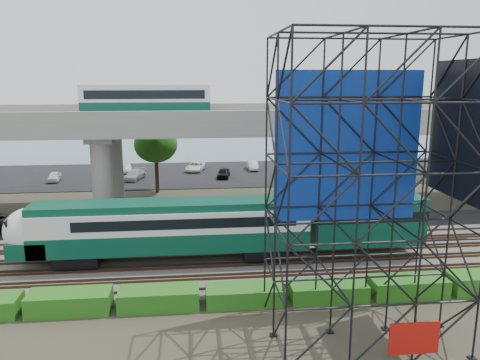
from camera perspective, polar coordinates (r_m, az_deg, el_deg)
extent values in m
plane|color=#474233|center=(32.32, -2.06, -11.39)|extent=(140.00, 140.00, 0.00)
cube|color=slate|center=(34.12, -2.30, -9.89)|extent=(90.00, 12.00, 0.20)
cube|color=black|center=(42.12, -3.05, -5.60)|extent=(90.00, 5.00, 0.08)
cube|color=black|center=(64.87, -4.13, 0.78)|extent=(90.00, 18.00, 0.08)
cube|color=#486476|center=(86.53, -4.63, 3.66)|extent=(140.00, 40.00, 0.03)
cube|color=#472D1E|center=(29.74, -1.70, -12.99)|extent=(90.00, 0.08, 0.16)
cube|color=#472D1E|center=(31.04, -1.90, -11.86)|extent=(90.00, 0.08, 0.16)
cube|color=#472D1E|center=(31.55, -1.98, -11.45)|extent=(90.00, 0.08, 0.16)
cube|color=#472D1E|center=(32.87, -2.16, -10.44)|extent=(90.00, 0.08, 0.16)
cube|color=#472D1E|center=(33.39, -2.22, -10.07)|extent=(90.00, 0.08, 0.16)
cube|color=#472D1E|center=(34.72, -2.38, -9.17)|extent=(90.00, 0.08, 0.16)
cube|color=#472D1E|center=(35.24, -2.44, -8.83)|extent=(90.00, 0.08, 0.16)
cube|color=#472D1E|center=(36.59, -2.58, -8.02)|extent=(90.00, 0.08, 0.16)
cube|color=#472D1E|center=(37.11, -2.64, -7.72)|extent=(90.00, 0.08, 0.16)
cube|color=#472D1E|center=(38.46, -2.76, -6.99)|extent=(90.00, 0.08, 0.16)
cube|color=black|center=(34.73, -19.09, -8.92)|extent=(3.00, 2.20, 0.90)
cube|color=black|center=(34.17, 2.90, -8.58)|extent=(3.00, 2.20, 0.90)
cube|color=#09402E|center=(33.44, -8.24, -7.07)|extent=(19.00, 3.00, 1.40)
cube|color=silver|center=(32.99, -8.32, -4.70)|extent=(19.00, 3.00, 1.50)
cube|color=#09402E|center=(32.71, -8.37, -3.02)|extent=(19.00, 2.60, 0.50)
cube|color=black|center=(32.94, -6.58, -4.58)|extent=(15.00, 3.06, 0.70)
ellipsoid|color=silver|center=(34.89, -24.15, -5.67)|extent=(3.60, 3.00, 3.20)
cube|color=#09402E|center=(35.21, -24.00, -7.30)|extent=(2.60, 3.00, 1.10)
cube|color=black|center=(35.11, -25.93, -4.88)|extent=(0.48, 2.00, 1.09)
cube|color=#09402E|center=(35.37, 15.07, -4.59)|extent=(8.00, 3.00, 3.40)
cube|color=#9E9B93|center=(45.78, -3.54, 6.80)|extent=(80.00, 12.00, 1.20)
cube|color=#9E9B93|center=(39.96, -3.20, 7.65)|extent=(80.00, 0.50, 1.10)
cube|color=#9E9B93|center=(51.42, -3.84, 8.68)|extent=(80.00, 0.50, 1.10)
cylinder|color=#9E9B93|center=(43.73, -16.45, -0.05)|extent=(1.80, 1.80, 8.00)
cylinder|color=#9E9B93|center=(50.50, -15.06, 1.64)|extent=(1.80, 1.80, 8.00)
cube|color=#9E9B93|center=(46.54, -15.97, 5.32)|extent=(2.40, 9.00, 0.60)
cylinder|color=#9E9B93|center=(44.61, 9.69, 0.52)|extent=(1.80, 1.80, 8.00)
cylinder|color=#9E9B93|center=(51.26, 7.60, 2.11)|extent=(1.80, 1.80, 8.00)
cube|color=#9E9B93|center=(47.37, 8.72, 5.77)|extent=(2.40, 9.00, 0.60)
cylinder|color=#9E9B93|center=(58.15, 25.13, 2.26)|extent=(1.80, 1.80, 8.00)
cube|color=black|center=(45.85, -11.26, 7.79)|extent=(12.00, 2.50, 0.70)
cube|color=#09402E|center=(45.80, -11.30, 8.78)|extent=(12.00, 2.50, 0.90)
cube|color=silver|center=(45.75, -11.36, 10.16)|extent=(12.00, 2.50, 1.30)
cube|color=black|center=(45.74, -11.36, 10.22)|extent=(11.00, 2.56, 0.80)
cube|color=silver|center=(45.73, -11.40, 11.16)|extent=(12.00, 2.40, 0.30)
cube|color=#0D2F95|center=(26.26, 12.97, 3.93)|extent=(8.10, 0.08, 8.25)
cube|color=black|center=(25.29, 25.21, 5.50)|extent=(0.06, 5.40, 6.75)
cube|color=#AE120C|center=(24.04, 20.45, -17.63)|extent=(2.40, 0.08, 1.60)
cube|color=black|center=(26.52, 14.17, -17.32)|extent=(9.36, 6.36, 0.08)
cube|color=#1B5C15|center=(28.98, -20.04, -13.79)|extent=(4.60, 1.80, 1.20)
cube|color=#1B5C15|center=(28.20, -9.83, -14.00)|extent=(4.60, 1.80, 1.15)
cube|color=#1B5C15|center=(28.30, 0.63, -13.84)|extent=(4.60, 1.80, 1.03)
cube|color=#1B5C15|center=(29.25, 10.67, -13.18)|extent=(4.60, 1.80, 1.01)
cube|color=#1B5C15|center=(30.96, 19.78, -12.12)|extent=(4.60, 1.80, 1.12)
cylinder|color=#382314|center=(46.18, 14.40, -1.33)|extent=(0.44, 0.44, 4.80)
ellipsoid|color=#1B5C15|center=(45.55, 14.62, 2.59)|extent=(4.94, 4.94, 4.18)
cylinder|color=#382314|center=(54.72, -10.11, 0.97)|extent=(0.44, 0.44, 4.80)
ellipsoid|color=#1B5C15|center=(54.19, -10.24, 4.29)|extent=(4.94, 4.94, 4.18)
imported|color=silver|center=(64.22, -21.71, 0.37)|extent=(1.71, 3.55, 1.17)
imported|color=gray|center=(67.31, -13.67, 1.41)|extent=(1.84, 3.61, 1.13)
imported|color=#9CA0A4|center=(62.21, -12.73, 0.65)|extent=(2.85, 4.74, 1.29)
imported|color=white|center=(66.67, -5.44, 1.65)|extent=(3.17, 4.90, 1.26)
imported|color=black|center=(61.90, -2.03, 0.88)|extent=(2.10, 3.93, 1.27)
imported|color=#B1B3B9|center=(67.23, 1.53, 1.80)|extent=(1.37, 3.84, 1.26)
imported|color=silver|center=(63.09, 5.89, 0.99)|extent=(2.05, 4.17, 1.17)
imported|color=#9B9FA2|center=(69.74, 11.17, 1.90)|extent=(2.51, 4.39, 1.15)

